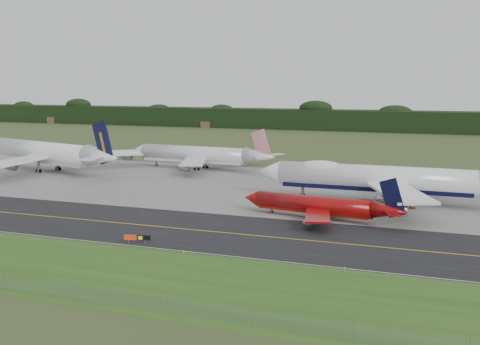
% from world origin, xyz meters
% --- Properties ---
extents(ground, '(600.00, 600.00, 0.00)m').
position_xyz_m(ground, '(0.00, 0.00, 0.00)').
color(ground, '#374621').
rests_on(ground, ground).
extents(grass_verge, '(400.00, 30.00, 0.01)m').
position_xyz_m(grass_verge, '(0.00, -35.00, 0.01)').
color(grass_verge, '#245117').
rests_on(grass_verge, ground).
extents(taxiway, '(400.00, 32.00, 0.02)m').
position_xyz_m(taxiway, '(0.00, -4.00, 0.01)').
color(taxiway, black).
rests_on(taxiway, ground).
extents(apron, '(400.00, 78.00, 0.01)m').
position_xyz_m(apron, '(0.00, 51.00, 0.01)').
color(apron, slate).
rests_on(apron, ground).
extents(taxiway_centreline, '(400.00, 0.40, 0.00)m').
position_xyz_m(taxiway_centreline, '(0.00, -4.00, 0.03)').
color(taxiway_centreline, gold).
rests_on(taxiway_centreline, taxiway).
extents(taxiway_edge_line, '(400.00, 0.25, 0.00)m').
position_xyz_m(taxiway_edge_line, '(0.00, -19.50, 0.03)').
color(taxiway_edge_line, silver).
rests_on(taxiway_edge_line, taxiway).
extents(perimeter_fence, '(320.00, 0.10, 320.00)m').
position_xyz_m(perimeter_fence, '(0.00, -48.00, 1.10)').
color(perimeter_fence, slate).
rests_on(perimeter_fence, ground).
extents(horizon_treeline, '(700.00, 25.00, 12.00)m').
position_xyz_m(horizon_treeline, '(0.00, 273.76, 5.47)').
color(horizon_treeline, black).
rests_on(horizon_treeline, ground).
extents(jet_ba_747, '(65.62, 54.52, 16.54)m').
position_xyz_m(jet_ba_747, '(29.57, 39.60, 5.63)').
color(jet_ba_747, white).
rests_on(jet_ba_747, ground).
extents(jet_red_737, '(36.51, 29.44, 9.88)m').
position_xyz_m(jet_red_737, '(20.86, 15.56, 2.73)').
color(jet_red_737, maroon).
rests_on(jet_red_737, ground).
extents(jet_navy_gold, '(66.64, 56.61, 17.56)m').
position_xyz_m(jet_navy_gold, '(-80.26, 55.20, 5.77)').
color(jet_navy_gold, white).
rests_on(jet_navy_gold, ground).
extents(jet_star_tail, '(53.09, 44.34, 14.00)m').
position_xyz_m(jet_star_tail, '(-37.23, 78.15, 4.67)').
color(jet_star_tail, silver).
rests_on(jet_star_tail, ground).
extents(taxiway_sign, '(4.69, 1.37, 1.60)m').
position_xyz_m(taxiway_sign, '(-3.40, -17.98, 1.13)').
color(taxiway_sign, slate).
rests_on(taxiway_sign, ground).
extents(edge_marker_center, '(0.16, 0.16, 0.50)m').
position_xyz_m(edge_marker_center, '(7.06, -20.50, 0.25)').
color(edge_marker_center, yellow).
rests_on(edge_marker_center, ground).
extents(edge_marker_right, '(0.16, 0.16, 0.50)m').
position_xyz_m(edge_marker_right, '(34.39, -20.50, 0.25)').
color(edge_marker_right, yellow).
rests_on(edge_marker_right, ground).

